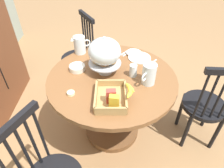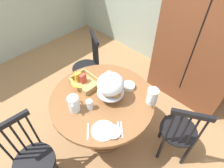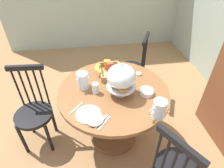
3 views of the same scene
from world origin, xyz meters
The scene contains 16 objects.
ground_plane centered at (0.00, 0.00, 0.00)m, with size 10.00×10.00×0.00m, color #997047.
dining_table centered at (0.06, 0.03, 0.51)m, with size 1.12×1.12×0.74m.
windsor_chair_by_cabinet centered at (-0.02, -0.83, 0.45)m, with size 0.40×0.40×0.97m.
windsor_chair_facing_door centered at (0.82, 0.44, 0.45)m, with size 0.45×0.45×0.97m.
pastry_stand_with_dome centered at (0.13, 0.09, 0.94)m, with size 0.28×0.28×0.34m.
orange_juice_pitcher centered at (-0.02, -0.27, 0.82)m, with size 0.16×0.14×0.18m.
milk_pitcher centered at (0.47, 0.35, 0.82)m, with size 0.11×0.19×0.17m.
cereal_basket centered at (-0.23, 0.02, 0.78)m, with size 0.32×0.30×0.12m.
china_plate_large centered at (0.36, -0.24, 0.75)m, with size 0.22×0.22×0.01m, color white.
china_plate_small centered at (0.44, -0.19, 0.76)m, with size 0.15×0.15×0.01m, color white.
cereal_bowl centered at (0.17, 0.34, 0.76)m, with size 0.14×0.14×0.04m, color white.
drinking_glass centered at (0.08, -0.15, 0.80)m, with size 0.06×0.06×0.11m, color silver.
butter_dish centered at (-0.16, 0.35, 0.75)m, with size 0.06×0.06×0.02m, color beige.
table_knife centered at (0.45, -0.13, 0.74)m, with size 0.17×0.01×0.01m, color silver.
dinner_fork centered at (0.47, -0.11, 0.74)m, with size 0.17×0.01×0.01m, color silver.
soup_spoon centered at (0.27, -0.34, 0.74)m, with size 0.17×0.01×0.01m, color silver.
Camera 1 is at (-1.30, 0.03, 1.79)m, focal length 32.11 mm.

